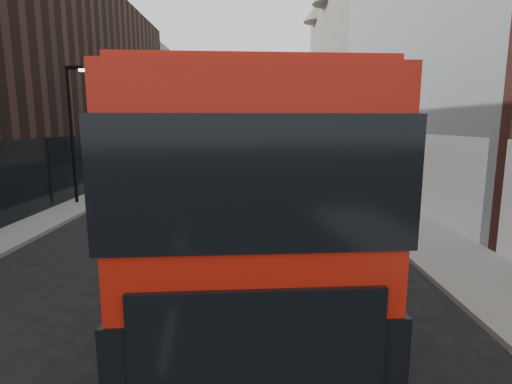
{
  "coord_description": "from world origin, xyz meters",
  "views": [
    {
      "loc": [
        1.18,
        -2.85,
        4.28
      ],
      "look_at": [
        1.21,
        7.49,
        2.5
      ],
      "focal_mm": 28.0,
      "sensor_mm": 36.0,
      "label": 1
    }
  ],
  "objects_px": {
    "car_a": "(314,197)",
    "grey_bus": "(263,144)",
    "car_c": "(296,170)",
    "red_bus": "(239,190)",
    "street_lamp": "(73,125)",
    "car_b": "(246,182)"
  },
  "relations": [
    {
      "from": "car_a",
      "to": "grey_bus",
      "type": "bearing_deg",
      "value": 98.88
    },
    {
      "from": "car_a",
      "to": "car_c",
      "type": "relative_size",
      "value": 0.85
    },
    {
      "from": "red_bus",
      "to": "car_c",
      "type": "height_order",
      "value": "red_bus"
    },
    {
      "from": "street_lamp",
      "to": "car_c",
      "type": "xyz_separation_m",
      "value": [
        12.55,
        9.53,
        -3.42
      ]
    },
    {
      "from": "street_lamp",
      "to": "car_a",
      "type": "height_order",
      "value": "street_lamp"
    },
    {
      "from": "street_lamp",
      "to": "car_c",
      "type": "height_order",
      "value": "street_lamp"
    },
    {
      "from": "street_lamp",
      "to": "car_b",
      "type": "relative_size",
      "value": 1.49
    },
    {
      "from": "red_bus",
      "to": "grey_bus",
      "type": "bearing_deg",
      "value": 84.12
    },
    {
      "from": "grey_bus",
      "to": "car_a",
      "type": "bearing_deg",
      "value": -87.94
    },
    {
      "from": "car_b",
      "to": "street_lamp",
      "type": "bearing_deg",
      "value": -156.73
    },
    {
      "from": "street_lamp",
      "to": "car_a",
      "type": "relative_size",
      "value": 1.57
    },
    {
      "from": "car_a",
      "to": "car_b",
      "type": "xyz_separation_m",
      "value": [
        -3.45,
        4.96,
        0.01
      ]
    },
    {
      "from": "street_lamp",
      "to": "grey_bus",
      "type": "distance_m",
      "value": 29.66
    },
    {
      "from": "grey_bus",
      "to": "car_c",
      "type": "distance_m",
      "value": 18.32
    },
    {
      "from": "red_bus",
      "to": "grey_bus",
      "type": "xyz_separation_m",
      "value": [
        1.36,
        39.23,
        -0.84
      ]
    },
    {
      "from": "grey_bus",
      "to": "street_lamp",
      "type": "bearing_deg",
      "value": -112.22
    },
    {
      "from": "car_c",
      "to": "car_a",
      "type": "bearing_deg",
      "value": -84.25
    },
    {
      "from": "car_a",
      "to": "red_bus",
      "type": "bearing_deg",
      "value": -103.27
    },
    {
      "from": "red_bus",
      "to": "car_a",
      "type": "xyz_separation_m",
      "value": [
        3.27,
        9.82,
        -1.95
      ]
    },
    {
      "from": "street_lamp",
      "to": "grey_bus",
      "type": "xyz_separation_m",
      "value": [
        10.38,
        27.69,
        -2.31
      ]
    },
    {
      "from": "grey_bus",
      "to": "car_a",
      "type": "relative_size",
      "value": 2.45
    },
    {
      "from": "street_lamp",
      "to": "car_a",
      "type": "distance_m",
      "value": 12.88
    }
  ]
}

